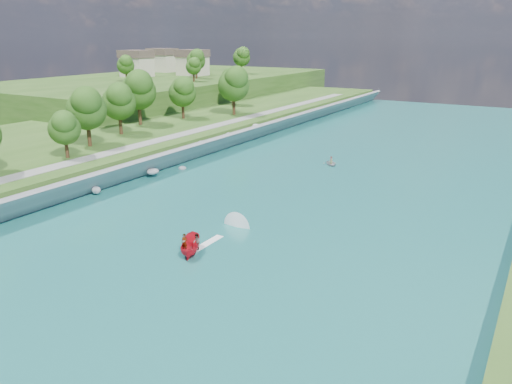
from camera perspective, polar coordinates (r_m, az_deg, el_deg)
The scene contains 11 objects.
ground at distance 50.57m, azimuth -7.43°, elevation -8.23°, with size 260.00×260.00×0.00m, color #2D5119.
river_water at distance 66.15m, azimuth 3.25°, elevation -1.77°, with size 55.00×240.00×0.10m, color #19615F.
berm_west at distance 98.35m, azimuth -23.57°, elevation 4.21°, with size 45.00×240.00×3.50m, color #2D5119.
ridge_west at distance 172.32m, azimuth -9.82°, elevation 11.42°, with size 60.00×120.00×9.00m, color #2D5119.
riprap_bank at distance 79.65m, azimuth -13.80°, elevation 2.40°, with size 4.49×236.00×4.05m.
riverside_path at distance 84.59m, azimuth -16.65°, elevation 4.25°, with size 3.00×200.00×0.10m, color gray.
ridge_houses at distance 179.46m, azimuth -10.46°, elevation 14.44°, with size 29.50×29.50×8.40m.
trees_west at distance 87.71m, azimuth -24.12°, elevation 7.78°, with size 18.24×150.19×13.56m.
trees_ridge at distance 165.21m, azimuth -6.39°, elevation 14.55°, with size 21.27×49.62×10.68m.
motorboat at distance 53.31m, azimuth -6.78°, elevation -5.75°, with size 3.73×19.26×2.23m.
raft at distance 88.52m, azimuth 8.57°, elevation 3.30°, with size 3.82×4.06×1.54m.
Camera 1 is at (28.67, -35.53, 21.77)m, focal length 35.00 mm.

